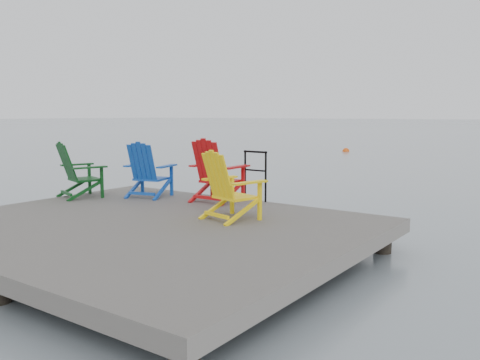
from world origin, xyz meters
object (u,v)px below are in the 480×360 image
Objects in this scene: chair_red at (215,171)px; chair_yellow at (228,186)px; handrail at (255,171)px; chair_blue at (148,170)px; chair_green at (78,170)px; buoy_b at (346,151)px.

chair_red reaches higher than chair_yellow.
handrail is 0.82× the size of chair_red.
chair_red is 1.09× the size of chair_yellow.
chair_green is at bearing -158.28° from chair_blue.
chair_green is 1.00× the size of chair_blue.
chair_green is at bearing -156.41° from chair_red.
chair_red reaches higher than buoy_b.
chair_blue reaches higher than chair_green.
handrail is 0.88× the size of chair_blue.
handrail is 1.70m from chair_yellow.
handrail is at bearing 124.28° from chair_yellow.
chair_red is (2.38, 1.11, 0.04)m from chair_green.
chair_yellow is at bearing -70.74° from buoy_b.
chair_green is 3.49m from chair_yellow.
chair_red is 19.98m from buoy_b.
chair_red is at bearing -1.88° from chair_blue.
handrail is 0.89× the size of chair_yellow.
handrail is at bearing -70.85° from buoy_b.
chair_red is at bearing 42.83° from chair_green.
chair_blue reaches higher than handrail.
chair_green is 0.92× the size of chair_red.
chair_yellow is at bearing -46.10° from chair_red.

